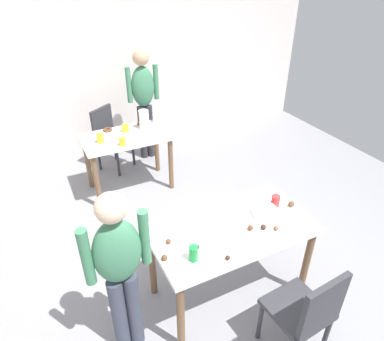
# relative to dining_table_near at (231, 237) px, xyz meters

# --- Properties ---
(ground_plane) EXTENTS (6.40, 6.40, 0.00)m
(ground_plane) POSITION_rel_dining_table_near_xyz_m (0.08, 0.10, -0.65)
(ground_plane) COLOR gray
(wall_back) EXTENTS (6.40, 0.10, 2.60)m
(wall_back) POSITION_rel_dining_table_near_xyz_m (0.08, 3.30, 0.65)
(wall_back) COLOR silver
(wall_back) RESTS_ON ground_plane
(dining_table_near) EXTENTS (1.31, 0.70, 0.75)m
(dining_table_near) POSITION_rel_dining_table_near_xyz_m (0.00, 0.00, 0.00)
(dining_table_near) COLOR white
(dining_table_near) RESTS_ON ground_plane
(dining_table_far) EXTENTS (1.06, 0.61, 0.75)m
(dining_table_far) POSITION_rel_dining_table_near_xyz_m (-0.25, 2.00, -0.02)
(dining_table_far) COLOR white
(dining_table_far) RESTS_ON ground_plane
(chair_near_table) EXTENTS (0.43, 0.43, 0.87)m
(chair_near_table) POSITION_rel_dining_table_near_xyz_m (0.17, -0.73, -0.15)
(chair_near_table) COLOR #2D2D33
(chair_near_table) RESTS_ON ground_plane
(chair_far_table) EXTENTS (0.56, 0.56, 0.87)m
(chair_far_table) POSITION_rel_dining_table_near_xyz_m (-0.31, 2.64, -0.15)
(chair_far_table) COLOR #2D2D33
(chair_far_table) RESTS_ON ground_plane
(person_girl_near) EXTENTS (0.45, 0.21, 1.42)m
(person_girl_near) POSITION_rel_dining_table_near_xyz_m (-0.93, -0.08, 0.20)
(person_girl_near) COLOR #383D4C
(person_girl_near) RESTS_ON ground_plane
(person_adult_far) EXTENTS (0.45, 0.22, 1.58)m
(person_adult_far) POSITION_rel_dining_table_near_xyz_m (0.24, 2.70, 0.30)
(person_adult_far) COLOR #28282D
(person_adult_far) RESTS_ON ground_plane
(mixing_bowl) EXTENTS (0.20, 0.20, 0.06)m
(mixing_bowl) POSITION_rel_dining_table_near_xyz_m (0.33, 0.02, 0.13)
(mixing_bowl) COLOR white
(mixing_bowl) RESTS_ON dining_table_near
(soda_can) EXTENTS (0.07, 0.07, 0.12)m
(soda_can) POSITION_rel_dining_table_near_xyz_m (-0.43, -0.17, 0.16)
(soda_can) COLOR #198438
(soda_can) RESTS_ON dining_table_near
(fork_near) EXTENTS (0.17, 0.02, 0.01)m
(fork_near) POSITION_rel_dining_table_near_xyz_m (0.02, 0.26, 0.10)
(fork_near) COLOR silver
(fork_near) RESTS_ON dining_table_near
(cup_near_0) EXTENTS (0.07, 0.07, 0.10)m
(cup_near_0) POSITION_rel_dining_table_near_xyz_m (0.49, 0.08, 0.15)
(cup_near_0) COLOR red
(cup_near_0) RESTS_ON dining_table_near
(cake_ball_0) EXTENTS (0.04, 0.04, 0.04)m
(cake_ball_0) POSITION_rel_dining_table_near_xyz_m (0.21, -0.13, 0.12)
(cake_ball_0) COLOR #3D2319
(cake_ball_0) RESTS_ON dining_table_near
(cake_ball_1) EXTENTS (0.04, 0.04, 0.04)m
(cake_ball_1) POSITION_rel_dining_table_near_xyz_m (-0.21, -0.28, 0.12)
(cake_ball_1) COLOR #3D2319
(cake_ball_1) RESTS_ON dining_table_near
(cake_ball_2) EXTENTS (0.04, 0.04, 0.04)m
(cake_ball_2) POSITION_rel_dining_table_near_xyz_m (-0.36, -0.09, 0.12)
(cake_ball_2) COLOR #3D2319
(cake_ball_2) RESTS_ON dining_table_near
(cake_ball_3) EXTENTS (0.04, 0.04, 0.04)m
(cake_ball_3) POSITION_rel_dining_table_near_xyz_m (0.42, 0.11, 0.12)
(cake_ball_3) COLOR #3D2319
(cake_ball_3) RESTS_ON dining_table_near
(cake_ball_4) EXTENTS (0.04, 0.04, 0.04)m
(cake_ball_4) POSITION_rel_dining_table_near_xyz_m (-0.62, -0.08, 0.12)
(cake_ball_4) COLOR brown
(cake_ball_4) RESTS_ON dining_table_near
(cake_ball_5) EXTENTS (0.05, 0.05, 0.05)m
(cake_ball_5) POSITION_rel_dining_table_near_xyz_m (0.11, -0.09, 0.12)
(cake_ball_5) COLOR brown
(cake_ball_5) RESTS_ON dining_table_near
(cake_ball_6) EXTENTS (0.04, 0.04, 0.04)m
(cake_ball_6) POSITION_rel_dining_table_near_xyz_m (-0.52, 0.06, 0.12)
(cake_ball_6) COLOR brown
(cake_ball_6) RESTS_ON dining_table_near
(cake_ball_7) EXTENTS (0.04, 0.04, 0.04)m
(cake_ball_7) POSITION_rel_dining_table_near_xyz_m (0.29, -0.18, 0.12)
(cake_ball_7) COLOR brown
(cake_ball_7) RESTS_ON dining_table_near
(cake_ball_8) EXTENTS (0.05, 0.05, 0.05)m
(cake_ball_8) POSITION_rel_dining_table_near_xyz_m (0.60, 0.01, 0.13)
(cake_ball_8) COLOR brown
(cake_ball_8) RESTS_ON dining_table_near
(pitcher_far) EXTENTS (0.12, 0.12, 0.24)m
(pitcher_far) POSITION_rel_dining_table_near_xyz_m (0.02, 2.10, 0.22)
(pitcher_far) COLOR white
(pitcher_far) RESTS_ON dining_table_far
(cup_far_0) EXTENTS (0.08, 0.08, 0.09)m
(cup_far_0) POSITION_rel_dining_table_near_xyz_m (-0.22, 2.11, 0.15)
(cup_far_0) COLOR yellow
(cup_far_0) RESTS_ON dining_table_far
(cup_far_1) EXTENTS (0.08, 0.08, 0.11)m
(cup_far_1) POSITION_rel_dining_table_near_xyz_m (-0.57, 1.94, 0.16)
(cup_far_1) COLOR yellow
(cup_far_1) RESTS_ON dining_table_far
(cup_far_2) EXTENTS (0.07, 0.07, 0.10)m
(cup_far_2) POSITION_rel_dining_table_near_xyz_m (-0.36, 1.76, 0.15)
(cup_far_2) COLOR yellow
(cup_far_2) RESTS_ON dining_table_far
(cup_far_3) EXTENTS (0.08, 0.08, 0.11)m
(cup_far_3) POSITION_rel_dining_table_near_xyz_m (0.22, 2.21, 0.16)
(cup_far_3) COLOR white
(cup_far_3) RESTS_ON dining_table_far
(donut_far_0) EXTENTS (0.12, 0.12, 0.03)m
(donut_far_0) POSITION_rel_dining_table_near_xyz_m (0.03, 2.22, 0.12)
(donut_far_0) COLOR brown
(donut_far_0) RESTS_ON dining_table_far
(donut_far_1) EXTENTS (0.14, 0.14, 0.04)m
(donut_far_1) POSITION_rel_dining_table_near_xyz_m (0.03, 1.77, 0.12)
(donut_far_1) COLOR white
(donut_far_1) RESTS_ON dining_table_far
(donut_far_2) EXTENTS (0.12, 0.12, 0.03)m
(donut_far_2) POSITION_rel_dining_table_near_xyz_m (-0.42, 2.22, 0.12)
(donut_far_2) COLOR brown
(donut_far_2) RESTS_ON dining_table_far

